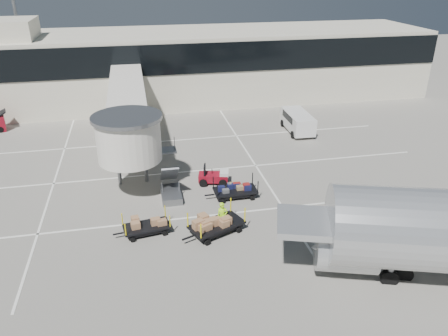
{
  "coord_description": "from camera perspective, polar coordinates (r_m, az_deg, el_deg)",
  "views": [
    {
      "loc": [
        -3.26,
        -22.64,
        15.35
      ],
      "look_at": [
        2.46,
        4.94,
        2.0
      ],
      "focal_mm": 35.0,
      "sensor_mm": 36.0,
      "label": 1
    }
  ],
  "objects": [
    {
      "name": "ground",
      "position": [
        27.54,
        -2.97,
        -8.55
      ],
      "size": [
        140.0,
        140.0,
        0.0
      ],
      "primitive_type": "plane",
      "color": "gray",
      "rests_on": "ground"
    },
    {
      "name": "lane_markings",
      "position": [
        35.55,
        -6.39,
        -0.37
      ],
      "size": [
        40.0,
        30.0,
        0.02
      ],
      "color": "white",
      "rests_on": "ground"
    },
    {
      "name": "terminal",
      "position": [
        53.84,
        -8.59,
        13.03
      ],
      "size": [
        64.0,
        12.11,
        15.2
      ],
      "color": "beige",
      "rests_on": "ground"
    },
    {
      "name": "jet_bridge",
      "position": [
        36.62,
        -12.38,
        7.18
      ],
      "size": [
        5.7,
        20.4,
        6.03
      ],
      "color": "silver",
      "rests_on": "ground"
    },
    {
      "name": "baggage_tug",
      "position": [
        33.18,
        -1.3,
        -1.16
      ],
      "size": [
        2.44,
        1.86,
        1.48
      ],
      "rotation": [
        0.0,
        0.0,
        -0.23
      ],
      "color": "maroon",
      "rests_on": "ground"
    },
    {
      "name": "suitcase_cart",
      "position": [
        31.25,
        1.37,
        -2.96
      ],
      "size": [
        3.77,
        1.57,
        1.47
      ],
      "rotation": [
        0.0,
        0.0,
        0.02
      ],
      "color": "black",
      "rests_on": "ground"
    },
    {
      "name": "box_cart_near",
      "position": [
        27.21,
        -0.97,
        -7.32
      ],
      "size": [
        4.15,
        2.86,
        1.62
      ],
      "rotation": [
        0.0,
        0.0,
        0.4
      ],
      "color": "black",
      "rests_on": "ground"
    },
    {
      "name": "box_cart_far",
      "position": [
        27.63,
        -9.88,
        -7.54
      ],
      "size": [
        3.55,
        1.82,
        1.36
      ],
      "rotation": [
        0.0,
        0.0,
        0.15
      ],
      "color": "black",
      "rests_on": "ground"
    },
    {
      "name": "ground_worker",
      "position": [
        27.48,
        -0.22,
        -6.29
      ],
      "size": [
        0.7,
        0.49,
        1.85
      ],
      "primitive_type": "imported",
      "rotation": [
        0.0,
        0.0,
        -0.07
      ],
      "color": "#9EE117",
      "rests_on": "ground"
    },
    {
      "name": "minivan",
      "position": [
        44.05,
        9.55,
        6.19
      ],
      "size": [
        2.34,
        5.09,
        1.91
      ],
      "rotation": [
        0.0,
        0.0,
        -0.03
      ],
      "color": "silver",
      "rests_on": "ground"
    }
  ]
}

